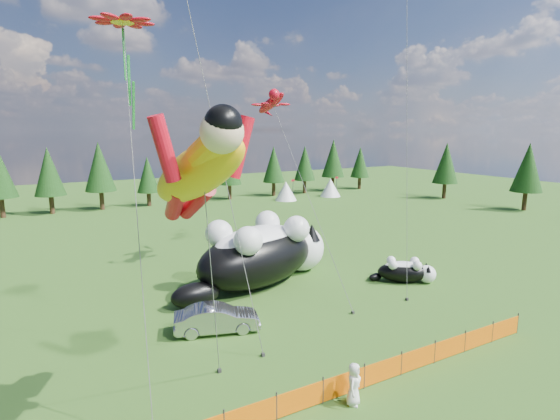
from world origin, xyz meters
name	(u,v)px	position (x,y,z in m)	size (l,w,h in m)	color
ground	(303,361)	(0.00, 0.00, 0.00)	(160.00, 160.00, 0.00)	#0D370A
safety_fence	(344,384)	(0.00, -3.00, 0.50)	(22.06, 0.06, 1.10)	#262626
tree_line	(123,178)	(0.00, 45.00, 4.00)	(90.00, 4.00, 8.00)	black
festival_tents	(216,196)	(11.00, 40.00, 1.40)	(50.00, 3.20, 2.80)	white
cat_large	(264,252)	(3.06, 9.94, 2.18)	(12.37, 7.15, 4.58)	black
cat_small	(406,271)	(11.66, 5.43, 0.78)	(3.96, 3.29, 1.65)	black
car	(217,319)	(-2.34, 4.61, 0.72)	(1.52, 4.35, 1.43)	#ABABB0
spectator_e	(354,384)	(-0.01, -3.60, 0.83)	(0.81, 0.53, 1.66)	white
superhero_kite	(198,171)	(-5.16, -1.64, 8.92)	(6.18, 6.43, 11.45)	#F5B30C
gecko_kite	(271,103)	(6.17, 14.69, 12.23)	(2.79, 14.46, 16.87)	red
flower_kite	(123,26)	(-6.38, 3.10, 14.17)	(2.50, 6.48, 15.13)	red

